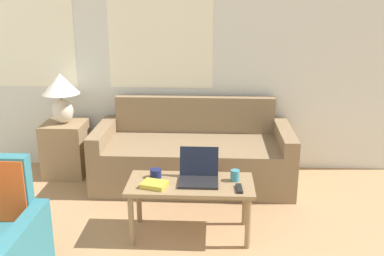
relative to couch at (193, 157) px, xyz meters
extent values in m
cube|color=silver|center=(-1.01, 0.45, 1.03)|extent=(6.85, 0.05, 2.60)
cube|color=white|center=(-1.83, 0.42, 1.28)|extent=(1.10, 0.01, 1.30)
cube|color=white|center=(-0.37, 0.42, 1.28)|extent=(1.10, 0.01, 1.30)
cube|color=#846B4C|center=(0.00, -0.06, -0.04)|extent=(1.68, 0.86, 0.45)
cube|color=#846B4C|center=(0.00, 0.30, 0.15)|extent=(1.68, 0.12, 0.83)
cube|color=#846B4C|center=(-0.91, -0.06, 0.03)|extent=(0.14, 0.86, 0.60)
cube|color=#846B4C|center=(0.91, -0.06, 0.03)|extent=(0.14, 0.86, 0.60)
cube|color=#937551|center=(-1.37, 0.13, 0.02)|extent=(0.43, 0.43, 0.57)
ellipsoid|color=beige|center=(-1.37, 0.13, 0.43)|extent=(0.22, 0.22, 0.25)
cylinder|color=tan|center=(-1.37, 0.13, 0.59)|extent=(0.02, 0.02, 0.06)
cone|color=white|center=(-1.37, 0.13, 0.72)|extent=(0.38, 0.38, 0.21)
cube|color=#8E704C|center=(0.03, -1.07, 0.17)|extent=(0.99, 0.47, 0.03)
cylinder|color=#8E704C|center=(-0.42, -1.25, -0.06)|extent=(0.04, 0.04, 0.42)
cylinder|color=#8E704C|center=(0.47, -1.25, -0.06)|extent=(0.04, 0.04, 0.42)
cylinder|color=#8E704C|center=(-0.42, -0.89, -0.06)|extent=(0.04, 0.04, 0.42)
cylinder|color=#8E704C|center=(0.47, -0.89, -0.06)|extent=(0.04, 0.04, 0.42)
cube|color=black|center=(0.09, -1.08, 0.20)|extent=(0.31, 0.23, 0.02)
cube|color=black|center=(0.09, -0.94, 0.32)|extent=(0.31, 0.07, 0.23)
cylinder|color=#191E4C|center=(-0.26, -0.98, 0.22)|extent=(0.09, 0.09, 0.07)
cylinder|color=teal|center=(0.38, -1.01, 0.23)|extent=(0.07, 0.07, 0.09)
cube|color=gold|center=(-0.25, -1.16, 0.20)|extent=(0.22, 0.19, 0.04)
cube|color=black|center=(0.40, -1.18, 0.20)|extent=(0.05, 0.15, 0.02)
camera|label=1|loc=(0.20, -4.31, 1.63)|focal=42.00mm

